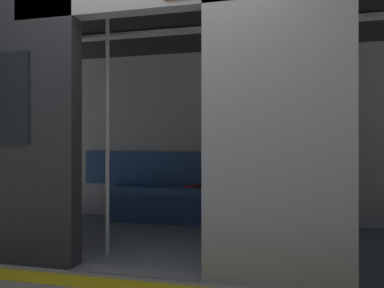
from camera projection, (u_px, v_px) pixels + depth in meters
name	position (u px, v px, depth m)	size (l,w,h in m)	color
ground_plane	(138.00, 273.00, 3.24)	(60.00, 60.00, 0.00)	gray
platform_edge_strip	(121.00, 285.00, 2.95)	(8.00, 0.24, 0.01)	yellow
train_car	(173.00, 93.00, 4.35)	(6.40, 2.57, 2.34)	#ADAFB5
bench_seat	(202.00, 197.00, 5.22)	(2.50, 0.44, 0.45)	#38609E
person_seated	(225.00, 171.00, 5.09)	(0.55, 0.69, 1.18)	#CC5933
handbag	(259.00, 182.00, 5.06)	(0.26, 0.15, 0.17)	black
book	(193.00, 186.00, 5.33)	(0.15, 0.22, 0.03)	#B22D2D
grab_pole_door	(107.00, 133.00, 3.77)	(0.04, 0.04, 2.20)	silver
grab_pole_far	(212.00, 133.00, 3.62)	(0.04, 0.04, 2.20)	silver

